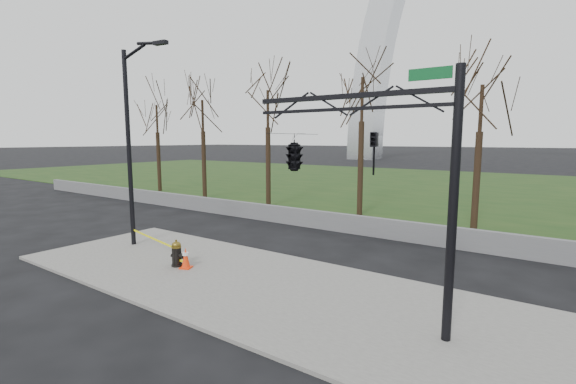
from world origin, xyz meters
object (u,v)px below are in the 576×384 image
Objects in this scene: traffic_cone at (186,258)px; street_light at (132,134)px; traffic_signal_mast at (320,153)px; fire_hydrant at (177,254)px.

street_light is (-4.05, 0.88, 4.24)m from traffic_cone.
street_light is 1.37× the size of traffic_signal_mast.
traffic_cone is 6.45m from traffic_signal_mast.
fire_hydrant is at bearing -21.02° from street_light.
fire_hydrant reaches higher than traffic_cone.
traffic_signal_mast is at bearing -0.63° from traffic_cone.
street_light is at bearing 167.73° from traffic_cone.
traffic_signal_mast reaches higher than fire_hydrant.
fire_hydrant is at bearing -176.32° from traffic_cone.
traffic_cone is at bearing -19.26° from street_light.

